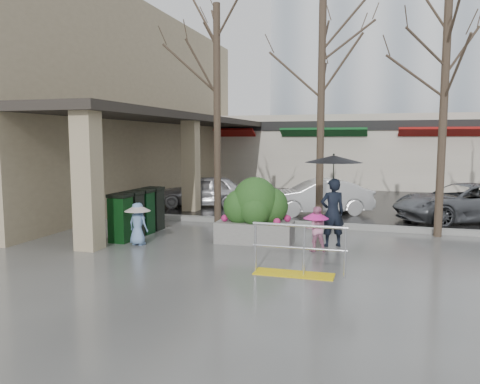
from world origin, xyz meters
The scene contains 21 objects.
ground centered at (0.00, 0.00, 0.00)m, with size 120.00×120.00×0.00m, color #51514F.
street_asphalt centered at (0.00, 22.00, 0.01)m, with size 120.00×36.00×0.01m, color black.
curb centered at (0.00, 4.00, 0.07)m, with size 120.00×0.30×0.15m, color gray.
near_building centered at (-9.00, 8.00, 4.00)m, with size 6.00×18.00×8.00m, color tan.
canopy_slab centered at (-4.80, 8.00, 3.62)m, with size 2.80×18.00×0.25m, color #2D2823.
pillar_front centered at (-3.90, -0.50, 1.75)m, with size 0.55×0.55×3.50m, color tan.
pillar_back centered at (-3.90, 6.00, 1.75)m, with size 0.55×0.55×3.50m, color tan.
storefront_row centered at (2.00, 17.97, 2.01)m, with size 34.00×6.74×4.00m.
office_tower centered at (4.00, 30.00, 12.50)m, with size 18.00×12.00×25.00m, color #8C99A8.
handrail centered at (1.36, -1.20, 0.38)m, with size 1.90×0.50×1.03m.
tree_west centered at (-2.00, 3.60, 5.08)m, with size 3.20×3.20×6.80m.
tree_midwest centered at (1.20, 3.60, 5.23)m, with size 3.20×3.20×7.00m.
tree_mideast centered at (4.50, 3.60, 4.86)m, with size 3.20×3.20×6.50m.
woman centered at (1.79, 1.55, 1.48)m, with size 1.45×1.45×2.35m.
child_pink centered at (1.46, 0.91, 0.62)m, with size 0.62×0.62×1.09m.
child_blue centered at (-3.00, 0.28, 0.67)m, with size 0.67×0.67×1.10m.
planter centered at (-0.19, 1.45, 0.82)m, with size 2.01×1.17×1.73m.
news_boxes centered at (-3.57, 1.34, 0.64)m, with size 0.59×2.31×1.28m.
car_a centered at (-3.83, 7.18, 0.63)m, with size 1.49×3.70×1.26m, color silver.
car_b centered at (0.80, 6.55, 0.63)m, with size 1.33×3.82×1.26m, color white.
car_c centered at (5.56, 6.39, 0.63)m, with size 2.09×4.53×1.26m, color slate.
Camera 1 is at (2.87, -10.27, 2.71)m, focal length 35.00 mm.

